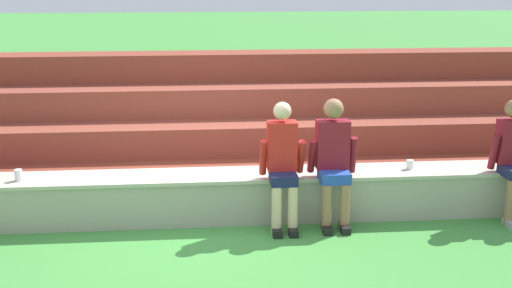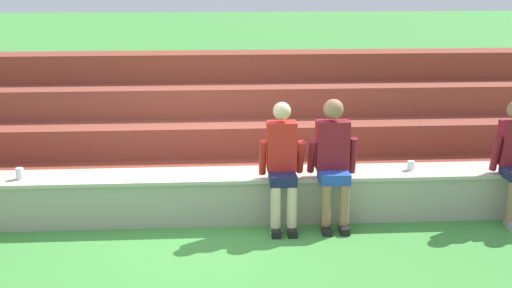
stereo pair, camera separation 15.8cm
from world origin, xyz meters
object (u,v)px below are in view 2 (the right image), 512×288
plastic_cup_middle (20,174)px  plastic_cup_right_end (411,165)px  person_right_of_center (333,159)px  person_center (282,163)px

plastic_cup_middle → plastic_cup_right_end: bearing=0.7°
plastic_cup_right_end → person_right_of_center: bearing=-163.6°
person_center → plastic_cup_right_end: person_center is taller
person_center → plastic_cup_middle: (-2.92, 0.26, -0.14)m
plastic_cup_right_end → person_center: bearing=-168.5°
person_center → person_right_of_center: bearing=2.9°
plastic_cup_right_end → plastic_cup_middle: plastic_cup_middle is taller
person_right_of_center → plastic_cup_middle: person_right_of_center is taller
plastic_cup_right_end → plastic_cup_middle: 4.47m
person_right_of_center → plastic_cup_middle: bearing=176.1°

